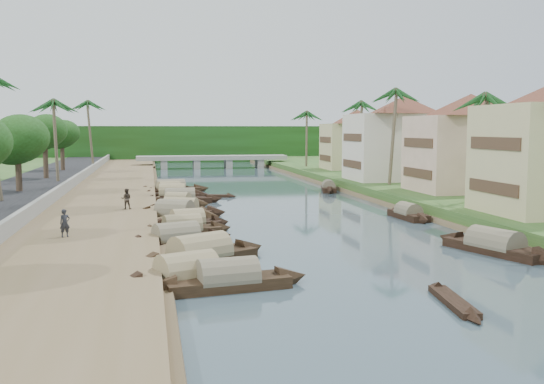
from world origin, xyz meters
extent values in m
plane|color=#384B55|center=(0.00, 0.00, 0.00)|extent=(220.00, 220.00, 0.00)
cube|color=brown|center=(-16.00, 20.00, 0.40)|extent=(10.00, 180.00, 0.80)
cube|color=#294D1F|center=(19.00, 20.00, 0.60)|extent=(16.00, 180.00, 1.20)
cube|color=black|center=(-24.50, 20.00, 0.70)|extent=(8.00, 180.00, 1.40)
cube|color=gray|center=(-20.20, 20.00, 1.35)|extent=(0.40, 180.00, 1.10)
cube|color=#18360E|center=(0.00, 95.00, 4.00)|extent=(120.00, 4.00, 8.00)
cube|color=#18360E|center=(0.00, 100.00, 4.00)|extent=(120.00, 4.00, 8.00)
cube|color=#18360E|center=(0.00, 105.00, 4.00)|extent=(120.00, 4.00, 8.00)
cube|color=gray|center=(0.00, 72.00, 2.00)|extent=(28.00, 4.00, 0.80)
cube|color=gray|center=(-9.00, 72.00, 0.90)|extent=(1.20, 3.50, 1.80)
cube|color=gray|center=(-3.00, 72.00, 0.90)|extent=(1.20, 3.50, 1.80)
cube|color=gray|center=(3.00, 72.00, 0.90)|extent=(1.20, 3.50, 1.80)
cube|color=gray|center=(9.00, 72.00, 0.90)|extent=(1.20, 3.50, 1.80)
cube|color=#473121|center=(12.95, -2.00, 3.20)|extent=(0.10, 6.40, 0.90)
cube|color=#473121|center=(12.95, -2.00, 6.40)|extent=(0.10, 6.40, 0.90)
cube|color=beige|center=(20.00, 14.00, 4.95)|extent=(11.00, 8.00, 7.50)
pyramid|color=brown|center=(20.00, 14.00, 9.80)|extent=(14.11, 14.11, 2.20)
cube|color=#473121|center=(14.45, 14.00, 3.08)|extent=(0.10, 6.40, 0.90)
cube|color=#473121|center=(14.45, 14.00, 6.08)|extent=(0.10, 6.40, 0.90)
cube|color=beige|center=(19.00, 28.00, 5.20)|extent=(13.00, 8.00, 8.00)
pyramid|color=brown|center=(19.00, 28.00, 10.30)|extent=(15.59, 15.59, 2.20)
cube|color=#473121|center=(12.45, 28.00, 3.20)|extent=(0.10, 6.40, 0.90)
cube|color=#473121|center=(12.45, 28.00, 6.40)|extent=(0.10, 6.40, 0.90)
cube|color=tan|center=(20.00, 48.00, 4.70)|extent=(10.00, 7.00, 7.00)
pyramid|color=brown|center=(20.00, 48.00, 9.30)|extent=(12.62, 12.62, 2.20)
cube|color=#473121|center=(14.95, 48.00, 2.95)|extent=(0.10, 5.60, 0.90)
cube|color=#473121|center=(14.95, 48.00, 5.75)|extent=(0.10, 5.60, 0.90)
cube|color=black|center=(-7.99, -14.29, 0.20)|extent=(6.01, 2.64, 0.70)
cone|color=black|center=(-4.80, -13.82, 0.28)|extent=(1.88, 1.85, 1.81)
cone|color=black|center=(-11.18, -14.76, 0.28)|extent=(1.88, 1.85, 1.81)
cylinder|color=#736B56|center=(-7.99, -14.29, 0.58)|extent=(4.66, 2.51, 1.88)
cube|color=black|center=(-9.81, -13.14, 0.20)|extent=(6.04, 4.08, 0.70)
cone|color=black|center=(-6.89, -11.92, 0.28)|extent=(2.24, 2.33, 2.01)
cone|color=black|center=(-12.73, -14.37, 0.28)|extent=(2.24, 2.33, 2.01)
cylinder|color=#8E815A|center=(-9.81, -13.14, 0.58)|extent=(4.83, 3.63, 2.11)
cube|color=black|center=(-8.81, -8.38, 0.20)|extent=(6.86, 5.21, 0.70)
cone|color=black|center=(-5.59, -6.49, 0.28)|extent=(2.62, 2.60, 2.10)
cone|color=black|center=(-12.03, -10.27, 0.28)|extent=(2.62, 2.60, 2.10)
cylinder|color=#8E815A|center=(-8.81, -8.38, 0.58)|extent=(5.53, 4.48, 2.18)
cube|color=black|center=(-9.89, -3.08, 0.20)|extent=(6.04, 3.62, 0.70)
cone|color=black|center=(-6.87, -2.03, 0.28)|extent=(2.11, 2.11, 1.84)
cone|color=black|center=(-12.92, -4.13, 0.28)|extent=(2.11, 2.11, 1.84)
cylinder|color=#736B56|center=(-9.89, -3.08, 0.58)|extent=(4.78, 3.25, 1.91)
cube|color=black|center=(-9.32, 0.62, 0.20)|extent=(5.57, 2.84, 0.70)
cone|color=black|center=(-6.43, 1.21, 0.28)|extent=(1.84, 1.90, 1.79)
cone|color=black|center=(-12.22, 0.02, 0.28)|extent=(1.84, 1.90, 1.79)
cylinder|color=#8E815A|center=(-9.32, 0.62, 0.58)|extent=(4.36, 2.65, 1.87)
cube|color=black|center=(-8.79, 3.28, 0.20)|extent=(5.14, 2.97, 0.70)
cone|color=black|center=(-6.18, 3.92, 0.28)|extent=(1.79, 1.97, 1.83)
cone|color=black|center=(-11.40, 2.64, 0.28)|extent=(1.79, 1.97, 1.83)
cylinder|color=#8E815A|center=(-8.79, 3.28, 0.58)|extent=(4.05, 2.77, 1.94)
cube|color=black|center=(-9.53, 8.36, 0.20)|extent=(6.16, 4.65, 0.70)
cone|color=black|center=(-6.66, 6.81, 0.28)|extent=(2.41, 2.48, 2.08)
cone|color=black|center=(-12.39, 9.92, 0.28)|extent=(2.41, 2.48, 2.08)
cylinder|color=#736B56|center=(-9.53, 8.36, 0.58)|extent=(4.98, 4.06, 2.18)
cube|color=black|center=(-8.93, 10.71, 0.20)|extent=(6.19, 3.89, 0.70)
cone|color=black|center=(-5.87, 9.51, 0.28)|extent=(2.19, 2.18, 1.87)
cone|color=black|center=(-12.00, 11.90, 0.28)|extent=(2.19, 2.18, 1.87)
cylinder|color=#8E815A|center=(-8.93, 10.71, 0.58)|extent=(4.92, 3.45, 1.94)
cube|color=black|center=(-8.98, 10.51, 0.20)|extent=(4.70, 2.91, 0.70)
cone|color=black|center=(-6.65, 9.77, 0.28)|extent=(1.69, 1.80, 1.62)
cone|color=black|center=(-11.32, 11.26, 0.28)|extent=(1.69, 1.80, 1.62)
cylinder|color=#8E815A|center=(-8.98, 10.51, 0.58)|extent=(3.73, 2.65, 1.71)
cube|color=black|center=(-8.59, 19.33, 0.20)|extent=(6.28, 1.90, 0.70)
cone|color=black|center=(-5.11, 19.35, 0.28)|extent=(1.80, 1.69, 1.88)
cone|color=black|center=(-12.08, 19.32, 0.28)|extent=(1.80, 1.69, 1.88)
cylinder|color=#736B56|center=(-8.59, 19.33, 0.58)|extent=(4.80, 1.97, 1.94)
cube|color=black|center=(-8.91, 16.79, 0.20)|extent=(4.90, 3.50, 0.70)
cone|color=black|center=(-6.57, 15.61, 0.28)|extent=(1.84, 1.85, 1.54)
cone|color=black|center=(-11.24, 17.97, 0.28)|extent=(1.84, 1.85, 1.54)
cylinder|color=#8E815A|center=(-8.91, 16.79, 0.58)|extent=(3.94, 3.05, 1.61)
cube|color=black|center=(-9.16, 23.69, 0.20)|extent=(5.94, 2.65, 0.70)
cone|color=black|center=(-5.99, 23.31, 0.28)|extent=(1.87, 1.96, 1.96)
cone|color=black|center=(-12.33, 24.08, 0.28)|extent=(1.87, 1.96, 1.96)
cylinder|color=#8E815A|center=(-9.16, 23.69, 0.58)|extent=(4.61, 2.56, 2.05)
cube|color=black|center=(-9.16, 29.71, 0.20)|extent=(7.11, 3.23, 0.70)
cone|color=black|center=(-5.42, 30.46, 0.28)|extent=(2.24, 2.07, 1.94)
cone|color=black|center=(-12.90, 28.95, 0.28)|extent=(2.24, 2.07, 1.94)
cylinder|color=#736B56|center=(-9.16, 29.71, 0.58)|extent=(5.54, 2.98, 1.99)
cube|color=black|center=(-9.40, 28.33, 0.20)|extent=(5.46, 3.53, 0.70)
cone|color=black|center=(-6.72, 29.42, 0.28)|extent=(1.96, 1.98, 1.69)
cone|color=black|center=(-12.08, 27.24, 0.28)|extent=(1.96, 1.98, 1.69)
cylinder|color=#8E815A|center=(-9.40, 28.33, 0.58)|extent=(4.35, 3.13, 1.76)
cube|color=black|center=(8.76, -9.33, 0.20)|extent=(3.90, 6.91, 0.70)
cone|color=black|center=(7.59, -5.82, 0.28)|extent=(2.21, 2.32, 1.91)
cylinder|color=#736B56|center=(8.76, -9.33, 0.58)|extent=(3.47, 5.44, 1.96)
cube|color=black|center=(9.50, 4.80, 0.20)|extent=(1.81, 4.90, 0.70)
cone|color=black|center=(9.34, 7.47, 0.28)|extent=(1.46, 1.46, 1.53)
cone|color=black|center=(9.66, 2.13, 0.28)|extent=(1.46, 1.46, 1.53)
cylinder|color=#736B56|center=(9.50, 4.80, 0.58)|extent=(1.81, 3.77, 1.59)
cube|color=black|center=(9.44, 27.59, 0.20)|extent=(2.66, 5.45, 0.70)
cone|color=black|center=(10.11, 30.43, 0.28)|extent=(1.66, 1.76, 1.52)
cone|color=black|center=(8.78, 24.75, 0.28)|extent=(1.66, 1.76, 1.52)
cylinder|color=#736B56|center=(9.44, 27.59, 0.58)|extent=(2.44, 4.26, 1.56)
cube|color=black|center=(1.13, -18.61, 0.10)|extent=(1.42, 4.46, 0.35)
cone|color=black|center=(1.48, -16.17, 0.10)|extent=(0.95, 1.20, 0.80)
cone|color=black|center=(0.78, -21.05, 0.10)|extent=(0.95, 1.20, 0.80)
cube|color=black|center=(-10.06, 0.23, 0.10)|extent=(3.19, 1.18, 0.35)
cone|color=black|center=(-8.32, 0.51, 0.10)|extent=(0.88, 0.81, 0.69)
cone|color=black|center=(-11.79, -0.05, 0.10)|extent=(0.88, 0.81, 0.69)
cube|color=black|center=(-5.01, 24.05, 0.10)|extent=(4.20, 1.94, 0.35)
cone|color=black|center=(-2.78, 23.40, 0.10)|extent=(1.22, 1.08, 0.83)
cone|color=black|center=(-7.24, 24.70, 0.10)|extent=(1.22, 1.08, 0.83)
cylinder|color=brown|center=(16.00, 5.77, 5.80)|extent=(1.53, 0.36, 9.17)
sphere|color=#18491C|center=(16.00, 5.77, 10.22)|extent=(3.20, 3.20, 3.20)
cylinder|color=brown|center=(15.00, 22.04, 6.51)|extent=(1.01, 0.36, 10.62)
sphere|color=#18491C|center=(15.00, 22.04, 11.61)|extent=(3.20, 3.20, 3.20)
cylinder|color=brown|center=(16.00, 36.65, 6.14)|extent=(1.39, 0.36, 9.86)
sphere|color=#18491C|center=(16.00, 36.65, 10.88)|extent=(3.20, 3.20, 3.20)
cylinder|color=brown|center=(-22.00, 31.52, 6.04)|extent=(0.57, 0.36, 9.29)
sphere|color=#18491C|center=(-22.00, 31.52, 10.50)|extent=(3.20, 3.20, 3.20)
cylinder|color=brown|center=(14.00, 55.70, 5.71)|extent=(0.41, 0.36, 9.01)
sphere|color=#18491C|center=(14.00, 55.70, 10.03)|extent=(3.20, 3.20, 3.20)
cylinder|color=brown|center=(-20.50, 58.15, 6.59)|extent=(1.02, 0.36, 10.38)
sphere|color=#18491C|center=(-20.50, 58.15, 11.57)|extent=(3.20, 3.20, 3.20)
cylinder|color=#4C3B2B|center=(-24.00, 20.59, 3.07)|extent=(0.60, 0.60, 3.41)
ellipsoid|color=#18360E|center=(-24.00, 20.59, 6.33)|extent=(5.40, 5.40, 4.44)
cylinder|color=#4C3B2B|center=(-24.00, 36.26, 3.28)|extent=(0.60, 0.60, 3.85)
ellipsoid|color=#18360E|center=(-24.00, 36.26, 6.96)|extent=(4.78, 4.78, 3.93)
cylinder|color=#4C3B2B|center=(-24.00, 50.90, 3.15)|extent=(0.60, 0.60, 3.58)
ellipsoid|color=#18360E|center=(-24.00, 50.90, 6.57)|extent=(4.56, 4.56, 3.75)
cylinder|color=#4C3B2B|center=(24.00, 30.14, 3.16)|extent=(0.60, 0.60, 4.00)
ellipsoid|color=#18360E|center=(24.00, 30.14, 6.98)|extent=(4.02, 4.02, 3.30)
imported|color=#27282F|center=(-16.66, -3.10, 1.66)|extent=(0.75, 0.64, 1.73)
imported|color=#352D25|center=(-13.44, 9.51, 1.66)|extent=(0.88, 0.71, 1.71)
camera|label=1|loc=(-11.40, -41.74, 7.47)|focal=40.00mm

